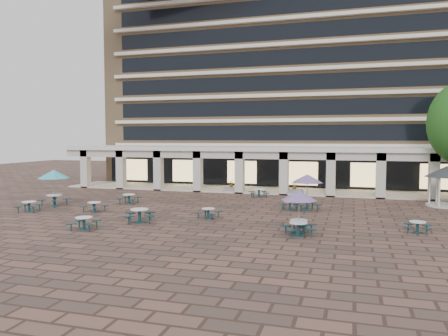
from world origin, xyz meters
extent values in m
plane|color=brown|center=(0.00, 0.00, 0.00)|extent=(120.00, 120.00, 0.00)
cube|color=tan|center=(0.00, 25.50, 11.00)|extent=(40.00, 15.00, 22.00)
cube|color=silver|center=(0.00, 17.75, 4.50)|extent=(36.80, 0.50, 0.35)
cube|color=black|center=(0.00, 17.98, 5.80)|extent=(35.20, 0.05, 1.60)
cube|color=silver|center=(0.00, 17.75, 7.10)|extent=(36.80, 0.50, 0.35)
cube|color=black|center=(0.00, 17.98, 8.40)|extent=(35.20, 0.05, 1.60)
cube|color=silver|center=(0.00, 17.75, 9.70)|extent=(36.80, 0.50, 0.35)
cube|color=black|center=(0.00, 17.98, 11.00)|extent=(35.20, 0.05, 1.60)
cube|color=silver|center=(0.00, 17.75, 12.30)|extent=(36.80, 0.50, 0.35)
cube|color=black|center=(0.00, 17.98, 13.60)|extent=(35.20, 0.05, 1.60)
cube|color=silver|center=(0.00, 17.75, 14.90)|extent=(36.80, 0.50, 0.35)
cube|color=black|center=(0.00, 17.98, 16.20)|extent=(35.20, 0.05, 1.60)
cube|color=silver|center=(0.00, 17.75, 17.50)|extent=(36.80, 0.50, 0.35)
cube|color=black|center=(0.00, 17.98, 18.80)|extent=(35.20, 0.05, 1.60)
cube|color=white|center=(0.00, 15.00, 4.20)|extent=(42.00, 6.60, 0.40)
cube|color=beige|center=(0.00, 12.15, 3.75)|extent=(42.00, 0.30, 0.90)
cube|color=black|center=(0.00, 17.70, 1.80)|extent=(38.00, 0.15, 3.20)
cube|color=beige|center=(0.00, 15.00, 0.06)|extent=(42.00, 6.00, 0.12)
cube|color=beige|center=(-19.00, 12.40, 2.00)|extent=(0.80, 0.80, 4.00)
cube|color=beige|center=(-14.78, 12.40, 2.00)|extent=(0.80, 0.80, 4.00)
cube|color=beige|center=(-10.56, 12.40, 2.00)|extent=(0.80, 0.80, 4.00)
cube|color=beige|center=(-6.33, 12.40, 2.00)|extent=(0.80, 0.80, 4.00)
cube|color=beige|center=(-2.11, 12.40, 2.00)|extent=(0.80, 0.80, 4.00)
cube|color=beige|center=(2.11, 12.40, 2.00)|extent=(0.80, 0.80, 4.00)
cube|color=beige|center=(6.33, 12.40, 2.00)|extent=(0.80, 0.80, 4.00)
cube|color=beige|center=(10.56, 12.40, 2.00)|extent=(0.80, 0.80, 4.00)
cube|color=beige|center=(14.78, 12.40, 2.00)|extent=(0.80, 0.80, 4.00)
cube|color=#FFD88C|center=(-16.00, 17.55, 1.60)|extent=(3.20, 0.08, 2.40)
cube|color=#FFD88C|center=(-9.60, 17.55, 1.60)|extent=(3.20, 0.08, 2.40)
cube|color=#FFD88C|center=(-3.20, 17.55, 1.60)|extent=(3.20, 0.08, 2.40)
cube|color=#FFD88C|center=(3.20, 17.55, 1.60)|extent=(3.20, 0.08, 2.40)
cube|color=#FFD88C|center=(9.60, 17.55, 1.60)|extent=(3.20, 0.08, 2.40)
cube|color=#FFD88C|center=(16.00, 17.55, 1.60)|extent=(3.20, 0.08, 2.40)
cylinder|color=#163943|center=(-14.00, -1.98, 0.02)|extent=(0.68, 0.68, 0.04)
cylinder|color=#163943|center=(-14.00, -1.98, 0.32)|extent=(0.17, 0.17, 0.64)
cylinder|color=white|center=(-14.00, -1.98, 0.71)|extent=(0.97, 0.97, 0.05)
cube|color=#163943|center=(-13.64, -1.32, 0.43)|extent=(0.49, 0.60, 0.05)
cylinder|color=#163943|center=(-13.64, -1.32, 0.20)|extent=(0.08, 0.08, 0.41)
cube|color=#163943|center=(-14.66, -1.62, 0.43)|extent=(0.60, 0.49, 0.05)
cylinder|color=#163943|center=(-14.66, -1.62, 0.20)|extent=(0.08, 0.08, 0.41)
cube|color=#163943|center=(-14.36, -2.65, 0.43)|extent=(0.49, 0.60, 0.05)
cylinder|color=#163943|center=(-14.36, -2.65, 0.20)|extent=(0.08, 0.08, 0.41)
cube|color=#163943|center=(-13.34, -2.34, 0.43)|extent=(0.60, 0.49, 0.05)
cylinder|color=#163943|center=(-13.34, -2.34, 0.20)|extent=(0.08, 0.08, 0.41)
cylinder|color=#163943|center=(-4.55, -3.30, 0.02)|extent=(0.79, 0.79, 0.04)
cylinder|color=#163943|center=(-4.55, -3.30, 0.37)|extent=(0.20, 0.20, 0.74)
cylinder|color=white|center=(-4.55, -3.30, 0.82)|extent=(1.12, 1.12, 0.06)
cube|color=#163943|center=(-4.24, -2.48, 0.49)|extent=(0.51, 0.69, 0.06)
cylinder|color=#163943|center=(-4.24, -2.48, 0.24)|extent=(0.09, 0.09, 0.47)
cube|color=#163943|center=(-5.37, -2.99, 0.49)|extent=(0.69, 0.51, 0.06)
cylinder|color=#163943|center=(-5.37, -2.99, 0.24)|extent=(0.09, 0.09, 0.47)
cube|color=#163943|center=(-4.85, -4.12, 0.49)|extent=(0.51, 0.69, 0.06)
cylinder|color=#163943|center=(-4.85, -4.12, 0.24)|extent=(0.09, 0.09, 0.47)
cube|color=#163943|center=(-3.73, -3.61, 0.49)|extent=(0.69, 0.51, 0.06)
cylinder|color=#163943|center=(-3.73, -3.61, 0.24)|extent=(0.09, 0.09, 0.47)
cylinder|color=#163943|center=(5.45, -4.28, 0.02)|extent=(0.69, 0.69, 0.04)
cylinder|color=#163943|center=(5.45, -4.28, 0.33)|extent=(0.18, 0.18, 0.65)
cylinder|color=white|center=(5.45, -4.28, 0.72)|extent=(0.99, 0.99, 0.05)
cube|color=#163943|center=(5.72, -3.56, 0.43)|extent=(0.45, 0.61, 0.05)
cylinder|color=#163943|center=(5.72, -3.56, 0.21)|extent=(0.08, 0.08, 0.42)
cube|color=#163943|center=(4.72, -4.01, 0.43)|extent=(0.61, 0.45, 0.05)
cylinder|color=#163943|center=(4.72, -4.01, 0.21)|extent=(0.08, 0.08, 0.42)
cube|color=#163943|center=(5.17, -5.00, 0.43)|extent=(0.45, 0.61, 0.05)
cylinder|color=#163943|center=(5.17, -5.00, 0.21)|extent=(0.08, 0.08, 0.42)
cube|color=#163943|center=(6.17, -4.55, 0.43)|extent=(0.61, 0.45, 0.05)
cylinder|color=#163943|center=(6.17, -4.55, 0.21)|extent=(0.08, 0.08, 0.42)
cylinder|color=#163943|center=(-14.00, 0.80, 0.02)|extent=(0.80, 0.80, 0.05)
cylinder|color=#163943|center=(-14.00, 0.80, 0.38)|extent=(0.21, 0.21, 0.76)
cylinder|color=white|center=(-14.00, 0.80, 0.84)|extent=(1.15, 1.15, 0.06)
cube|color=#163943|center=(-13.28, 1.34, 0.51)|extent=(0.70, 0.64, 0.06)
cylinder|color=#163943|center=(-13.28, 1.34, 0.24)|extent=(0.09, 0.09, 0.48)
cube|color=#163943|center=(-14.54, 1.52, 0.51)|extent=(0.64, 0.70, 0.06)
cylinder|color=#163943|center=(-14.54, 1.52, 0.24)|extent=(0.09, 0.09, 0.48)
cube|color=#163943|center=(-14.72, 0.26, 0.51)|extent=(0.70, 0.64, 0.06)
cylinder|color=#163943|center=(-14.72, 0.26, 0.24)|extent=(0.09, 0.09, 0.48)
cube|color=#163943|center=(-13.46, 0.09, 0.51)|extent=(0.64, 0.70, 0.06)
cylinder|color=#163943|center=(-13.46, 0.09, 0.24)|extent=(0.09, 0.09, 0.48)
cylinder|color=gray|center=(-14.00, 0.80, 1.38)|extent=(0.06, 0.06, 2.76)
cone|color=#41C0D8|center=(-14.00, 0.80, 2.47)|extent=(2.41, 2.41, 0.63)
cylinder|color=#163943|center=(-6.62, -6.15, 0.02)|extent=(0.67, 0.67, 0.04)
cylinder|color=#163943|center=(-6.62, -6.15, 0.32)|extent=(0.17, 0.17, 0.63)
cylinder|color=white|center=(-6.62, -6.15, 0.70)|extent=(0.96, 0.96, 0.05)
cube|color=#163943|center=(-6.20, -5.53, 0.42)|extent=(0.52, 0.59, 0.05)
cylinder|color=#163943|center=(-6.20, -5.53, 0.20)|extent=(0.08, 0.08, 0.40)
cube|color=#163943|center=(-7.24, -5.72, 0.42)|extent=(0.59, 0.52, 0.05)
cylinder|color=#163943|center=(-7.24, -5.72, 0.20)|extent=(0.08, 0.08, 0.40)
cube|color=#163943|center=(-7.05, -6.77, 0.42)|extent=(0.52, 0.59, 0.05)
cylinder|color=#163943|center=(-7.05, -6.77, 0.20)|extent=(0.08, 0.08, 0.40)
cube|color=#163943|center=(-6.00, -6.57, 0.42)|extent=(0.59, 0.52, 0.05)
cylinder|color=#163943|center=(-6.00, -6.57, 0.20)|extent=(0.08, 0.08, 0.40)
cylinder|color=#163943|center=(5.37, -3.48, 0.02)|extent=(0.68, 0.68, 0.04)
cylinder|color=#163943|center=(5.37, -3.48, 0.32)|extent=(0.17, 0.17, 0.64)
cylinder|color=white|center=(5.37, -3.48, 0.71)|extent=(0.97, 0.97, 0.05)
cube|color=#163943|center=(6.04, -3.13, 0.42)|extent=(0.60, 0.48, 0.05)
cylinder|color=#163943|center=(6.04, -3.13, 0.20)|extent=(0.08, 0.08, 0.41)
cube|color=#163943|center=(5.03, -2.81, 0.42)|extent=(0.48, 0.60, 0.05)
cylinder|color=#163943|center=(5.03, -2.81, 0.20)|extent=(0.08, 0.08, 0.41)
cube|color=#163943|center=(4.70, -3.83, 0.42)|extent=(0.60, 0.48, 0.05)
cylinder|color=#163943|center=(4.70, -3.83, 0.20)|extent=(0.08, 0.08, 0.41)
cube|color=#163943|center=(5.72, -4.15, 0.42)|extent=(0.48, 0.60, 0.05)
cylinder|color=#163943|center=(5.72, -4.15, 0.20)|extent=(0.08, 0.08, 0.41)
cylinder|color=gray|center=(5.37, -3.48, 1.16)|extent=(0.05, 0.05, 2.32)
cone|color=#7F60A7|center=(5.37, -3.48, 2.08)|extent=(2.03, 2.03, 0.53)
cylinder|color=#163943|center=(11.72, -1.70, 0.02)|extent=(0.60, 0.60, 0.03)
cylinder|color=#163943|center=(11.72, -1.70, 0.28)|extent=(0.16, 0.16, 0.57)
cylinder|color=white|center=(11.72, -1.70, 0.63)|extent=(0.86, 0.86, 0.04)
cube|color=#163943|center=(12.26, -1.30, 0.38)|extent=(0.52, 0.48, 0.04)
cylinder|color=#163943|center=(12.26, -1.30, 0.18)|extent=(0.07, 0.07, 0.36)
cube|color=#163943|center=(11.31, -1.17, 0.38)|extent=(0.48, 0.52, 0.04)
cylinder|color=#163943|center=(11.31, -1.17, 0.18)|extent=(0.07, 0.07, 0.36)
cube|color=#163943|center=(11.18, -2.11, 0.38)|extent=(0.52, 0.48, 0.04)
cylinder|color=#163943|center=(11.18, -2.11, 0.18)|extent=(0.07, 0.07, 0.36)
cube|color=#163943|center=(12.13, -2.24, 0.38)|extent=(0.48, 0.52, 0.04)
cylinder|color=#163943|center=(12.13, -2.24, 0.18)|extent=(0.07, 0.07, 0.36)
cylinder|color=#163943|center=(-9.46, -0.74, 0.02)|extent=(0.65, 0.65, 0.04)
cylinder|color=#163943|center=(-9.46, -0.74, 0.31)|extent=(0.17, 0.17, 0.61)
cylinder|color=white|center=(-9.46, -0.74, 0.68)|extent=(0.93, 0.93, 0.05)
cube|color=#163943|center=(-8.86, -0.32, 0.41)|extent=(0.57, 0.51, 0.05)
cylinder|color=#163943|center=(-8.86, -0.32, 0.20)|extent=(0.07, 0.07, 0.39)
cube|color=#163943|center=(-9.87, -0.15, 0.41)|extent=(0.51, 0.57, 0.05)
cylinder|color=#163943|center=(-9.87, -0.15, 0.20)|extent=(0.07, 0.07, 0.39)
cube|color=#163943|center=(-10.05, -1.16, 0.41)|extent=(0.57, 0.51, 0.05)
cylinder|color=#163943|center=(-10.05, -1.16, 0.20)|extent=(0.07, 0.07, 0.39)
cube|color=#163943|center=(-9.04, -1.34, 0.41)|extent=(0.51, 0.57, 0.05)
cylinder|color=#163943|center=(-9.04, -1.34, 0.20)|extent=(0.07, 0.07, 0.39)
cylinder|color=#163943|center=(-0.85, -0.80, 0.02)|extent=(0.62, 0.62, 0.04)
cylinder|color=#163943|center=(-0.85, -0.80, 0.29)|extent=(0.16, 0.16, 0.58)
cylinder|color=white|center=(-0.85, -0.80, 0.64)|extent=(0.88, 0.88, 0.04)
cube|color=#163943|center=(-0.29, -0.39, 0.39)|extent=(0.54, 0.48, 0.04)
cylinder|color=#163943|center=(-0.29, -0.39, 0.19)|extent=(0.07, 0.07, 0.37)
cube|color=#163943|center=(-1.25, -0.24, 0.39)|extent=(0.48, 0.54, 0.04)
cylinder|color=#163943|center=(-1.25, -0.24, 0.19)|extent=(0.07, 0.07, 0.37)
cube|color=#163943|center=(-1.40, -1.20, 0.39)|extent=(0.54, 0.48, 0.04)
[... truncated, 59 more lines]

